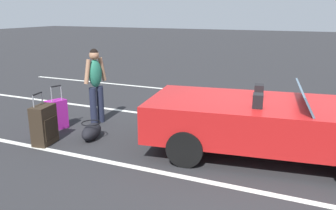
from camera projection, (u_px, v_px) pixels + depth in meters
The scene contains 9 objects.
ground_plane at pixel (266, 154), 5.97m from camera, with size 80.00×80.00×0.00m, color #28282B.
lot_line_near at pixel (252, 191), 4.76m from camera, with size 18.00×0.12×0.01m, color silver.
lot_line_mid at pixel (276, 131), 7.14m from camera, with size 18.00×0.12×0.01m, color silver.
lot_line_far at pixel (287, 101), 9.53m from camera, with size 18.00×0.12×0.01m, color silver.
convertible_car at pixel (282, 124), 5.76m from camera, with size 4.34×2.31×1.24m.
suitcase_large_black at pixel (44, 125), 6.36m from camera, with size 0.36×0.52×0.98m.
suitcase_medium_bright at pixel (57, 114), 7.21m from camera, with size 0.37×0.46×0.95m.
duffel_bag at pixel (92, 131), 6.65m from camera, with size 0.44×0.69×0.34m.
traveler_person at pixel (96, 82), 7.41m from camera, with size 0.29×0.60×1.65m.
Camera 1 is at (0.64, -5.75, 2.42)m, focal length 36.55 mm.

